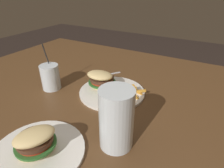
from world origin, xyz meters
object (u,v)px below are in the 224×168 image
meal_plate_near (108,86)px  beer_glass (116,120)px  juice_glass (51,78)px  spoon (97,76)px  meal_plate_far (37,147)px

meal_plate_near → beer_glass: size_ratio=1.53×
beer_glass → juice_glass: bearing=-19.9°
spoon → meal_plate_far: 0.50m
meal_plate_near → juice_glass: size_ratio=1.40×
juice_glass → spoon: 0.23m
beer_glass → juice_glass: (0.40, -0.15, -0.03)m
beer_glass → spoon: size_ratio=1.23×
meal_plate_near → beer_glass: bearing=125.5°
meal_plate_near → meal_plate_far: 0.38m
beer_glass → meal_plate_far: beer_glass is taller
beer_glass → spoon: bearing=-49.2°
juice_glass → meal_plate_far: size_ratio=0.77×
meal_plate_near → spoon: (0.12, -0.10, -0.02)m
meal_plate_far → beer_glass: bearing=-139.8°
juice_glass → meal_plate_far: juice_glass is taller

